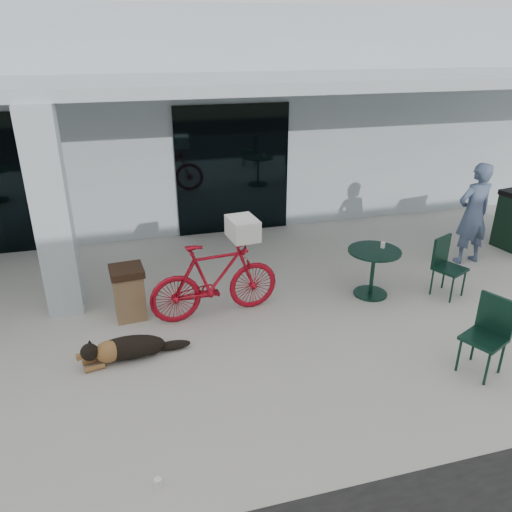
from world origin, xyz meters
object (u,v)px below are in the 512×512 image
object	(u,v)px
cafe_table_far	(372,273)
person	(473,214)
cafe_chair_far_b	(484,338)
trash_receptacle	(129,293)
bicycle	(215,280)
dog	(129,346)
cafe_chair_far_a	(450,268)

from	to	relation	value
cafe_table_far	person	distance (m)	2.53
cafe_chair_far_b	person	size ratio (longest dim) A/B	0.53
person	trash_receptacle	xyz separation A→B (m)	(-6.22, -0.40, -0.54)
bicycle	dog	xyz separation A→B (m)	(-1.33, -0.81, -0.42)
person	cafe_table_far	bearing A→B (deg)	13.41
dog	cafe_table_far	bearing A→B (deg)	0.05
cafe_table_far	trash_receptacle	distance (m)	3.87
trash_receptacle	dog	bearing A→B (deg)	-93.38
trash_receptacle	cafe_table_far	bearing A→B (deg)	-4.80
bicycle	cafe_table_far	distance (m)	2.60
dog	person	size ratio (longest dim) A/B	0.57
cafe_chair_far_b	bicycle	bearing A→B (deg)	-152.40
cafe_table_far	trash_receptacle	world-z (taller)	trash_receptacle
bicycle	trash_receptacle	size ratio (longest dim) A/B	2.42
dog	person	bearing A→B (deg)	2.30
dog	cafe_chair_far_b	size ratio (longest dim) A/B	1.07
cafe_chair_far_b	person	xyz separation A→B (m)	(2.01, 2.98, 0.45)
bicycle	cafe_table_far	bearing A→B (deg)	-97.16
dog	person	xyz separation A→B (m)	(6.28, 1.50, 0.77)
cafe_chair_far_b	cafe_chair_far_a	bearing A→B (deg)	131.49
bicycle	cafe_chair_far_a	bearing A→B (deg)	-102.22
cafe_chair_far_a	cafe_chair_far_b	distance (m)	2.09
person	trash_receptacle	distance (m)	6.25
cafe_table_far	cafe_chair_far_a	distance (m)	1.25
bicycle	trash_receptacle	world-z (taller)	bicycle
cafe_table_far	cafe_chair_far_a	world-z (taller)	cafe_chair_far_a
bicycle	cafe_chair_far_b	xyz separation A→B (m)	(2.94, -2.30, -0.09)
bicycle	cafe_chair_far_b	size ratio (longest dim) A/B	1.96
person	trash_receptacle	size ratio (longest dim) A/B	2.32
cafe_table_far	cafe_chair_far_b	bearing A→B (deg)	-81.36
dog	trash_receptacle	xyz separation A→B (m)	(0.06, 1.10, 0.23)
dog	cafe_chair_far_a	bearing A→B (deg)	-6.43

